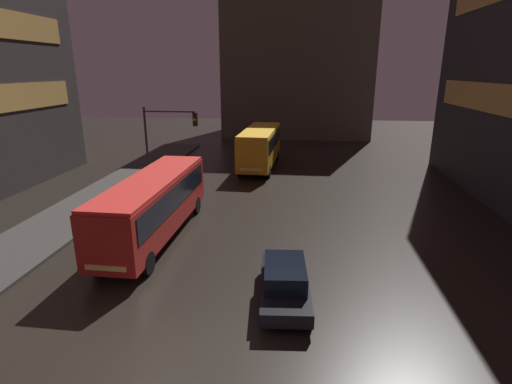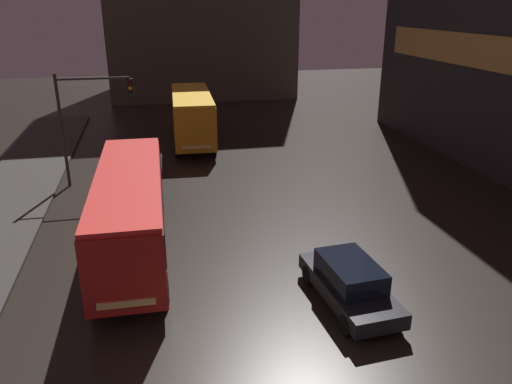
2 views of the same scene
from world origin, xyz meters
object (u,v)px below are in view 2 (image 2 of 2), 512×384
(car_taxi, at_px, (349,282))
(traffic_light_main, at_px, (88,109))
(bus_far, at_px, (192,112))
(bus_near, at_px, (130,204))

(car_taxi, distance_m, traffic_light_main, 16.34)
(bus_far, xyz_separation_m, traffic_light_main, (-5.85, -7.32, 1.90))
(bus_near, bearing_deg, traffic_light_main, -74.87)
(traffic_light_main, bearing_deg, car_taxi, -56.62)
(bus_near, xyz_separation_m, traffic_light_main, (-2.07, 8.26, 2.04))
(traffic_light_main, bearing_deg, bus_near, -75.93)
(bus_far, height_order, car_taxi, bus_far)
(bus_far, xyz_separation_m, car_taxi, (2.97, -20.69, -1.33))
(bus_near, bearing_deg, car_taxi, 143.88)
(bus_near, bearing_deg, bus_far, -102.56)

